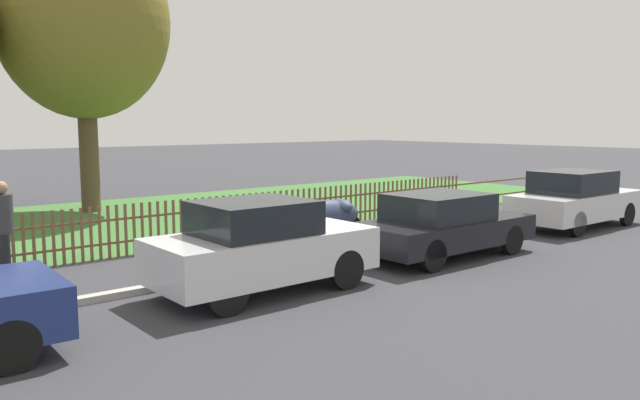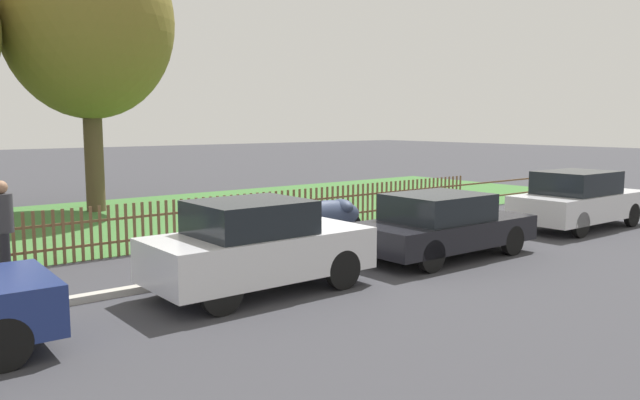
{
  "view_description": "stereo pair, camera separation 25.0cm",
  "coord_description": "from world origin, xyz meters",
  "views": [
    {
      "loc": [
        -8.85,
        -9.56,
        2.84
      ],
      "look_at": [
        -0.09,
        1.08,
        1.1
      ],
      "focal_mm": 35.0,
      "sensor_mm": 36.0,
      "label": 1
    },
    {
      "loc": [
        -8.66,
        -9.72,
        2.84
      ],
      "look_at": [
        -0.09,
        1.08,
        1.1
      ],
      "focal_mm": 35.0,
      "sensor_mm": 36.0,
      "label": 2
    }
  ],
  "objects": [
    {
      "name": "parked_car_red_compact",
      "position": [
        6.99,
        -1.11,
        0.77
      ],
      "size": [
        4.26,
        1.73,
        1.54
      ],
      "rotation": [
        0.0,
        0.0,
        -0.01
      ],
      "color": "silver",
      "rests_on": "ground"
    },
    {
      "name": "covered_motorcycle",
      "position": [
        0.54,
        1.58,
        0.62
      ],
      "size": [
        2.06,
        0.82,
        1.0
      ],
      "rotation": [
        0.0,
        0.0,
        -0.09
      ],
      "color": "black",
      "rests_on": "ground"
    },
    {
      "name": "tree_behind_motorcycle",
      "position": [
        -2.01,
        10.15,
        5.88
      ],
      "size": [
        5.22,
        5.22,
        8.92
      ],
      "color": "brown",
      "rests_on": "ground"
    },
    {
      "name": "kerb_stone",
      "position": [
        0.0,
        0.1,
        0.06
      ],
      "size": [
        30.75,
        0.2,
        0.12
      ],
      "primitive_type": "cube",
      "color": "#B2ADA3",
      "rests_on": "ground"
    },
    {
      "name": "park_fence",
      "position": [
        -0.0,
        3.08,
        0.56
      ],
      "size": [
        30.75,
        0.05,
        1.12
      ],
      "color": "brown",
      "rests_on": "ground"
    },
    {
      "name": "grass_strip",
      "position": [
        0.0,
        7.89,
        0.01
      ],
      "size": [
        30.75,
        9.64,
        0.01
      ],
      "primitive_type": "cube",
      "color": "#3D7033",
      "rests_on": "ground"
    },
    {
      "name": "ground_plane",
      "position": [
        0.0,
        0.0,
        0.0
      ],
      "size": [
        120.0,
        120.0,
        0.0
      ],
      "primitive_type": "plane",
      "color": "#38383D"
    },
    {
      "name": "parked_car_black_saloon",
      "position": [
        -3.13,
        -1.07,
        0.78
      ],
      "size": [
        3.77,
        1.71,
        1.55
      ],
      "rotation": [
        0.0,
        0.0,
        -0.0
      ],
      "color": "silver",
      "rests_on": "ground"
    },
    {
      "name": "pedestrian_by_lamp",
      "position": [
        -6.28,
        2.37,
        1.02
      ],
      "size": [
        0.4,
        0.42,
        1.8
      ],
      "rotation": [
        0.0,
        0.0,
        4.61
      ],
      "color": "black",
      "rests_on": "ground"
    },
    {
      "name": "parked_car_navy_estate",
      "position": [
        1.36,
        -1.21,
        0.69
      ],
      "size": [
        4.12,
        1.81,
        1.35
      ],
      "rotation": [
        0.0,
        0.0,
        -0.01
      ],
      "color": "black",
      "rests_on": "ground"
    }
  ]
}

